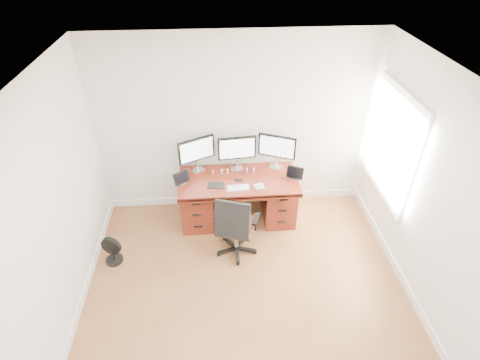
{
  "coord_description": "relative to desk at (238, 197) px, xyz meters",
  "views": [
    {
      "loc": [
        -0.31,
        -2.53,
        3.87
      ],
      "look_at": [
        0.0,
        1.5,
        0.95
      ],
      "focal_mm": 28.0,
      "sensor_mm": 36.0,
      "label": 1
    }
  ],
  "objects": [
    {
      "name": "figurine_pink",
      "position": [
        0.24,
        0.12,
        0.39
      ],
      "size": [
        0.03,
        0.03,
        0.08
      ],
      "color": "pink",
      "rests_on": "desk"
    },
    {
      "name": "monitor_right",
      "position": [
        0.58,
        0.24,
        0.68
      ],
      "size": [
        0.52,
        0.25,
        0.53
      ],
      "rotation": [
        0.0,
        0.0,
        -0.41
      ],
      "color": "silver",
      "rests_on": "desk"
    },
    {
      "name": "desk",
      "position": [
        0.0,
        0.0,
        0.0
      ],
      "size": [
        1.7,
        0.8,
        0.75
      ],
      "color": "#5B1E12",
      "rests_on": "ground"
    },
    {
      "name": "figurine_blue",
      "position": [
        -0.23,
        0.12,
        0.39
      ],
      "size": [
        0.03,
        0.03,
        0.08
      ],
      "color": "#6396DA",
      "rests_on": "desk"
    },
    {
      "name": "ground",
      "position": [
        0.0,
        -1.83,
        -0.4
      ],
      "size": [
        4.5,
        4.5,
        0.0
      ],
      "primitive_type": "plane",
      "color": "brown",
      "rests_on": "ground"
    },
    {
      "name": "figurine_orange",
      "position": [
        -0.15,
        0.12,
        0.39
      ],
      "size": [
        0.03,
        0.03,
        0.08
      ],
      "color": "#FDA84F",
      "rests_on": "desk"
    },
    {
      "name": "trackpad",
      "position": [
        0.28,
        -0.23,
        0.35
      ],
      "size": [
        0.16,
        0.16,
        0.01
      ],
      "primitive_type": "cube",
      "rotation": [
        0.0,
        0.0,
        0.2
      ],
      "color": "silver",
      "rests_on": "desk"
    },
    {
      "name": "tablet_right",
      "position": [
        0.8,
        -0.08,
        0.43
      ],
      "size": [
        0.24,
        0.17,
        0.19
      ],
      "rotation": [
        0.0,
        0.0,
        -0.46
      ],
      "color": "silver",
      "rests_on": "desk"
    },
    {
      "name": "monitor_center",
      "position": [
        0.0,
        0.24,
        0.68
      ],
      "size": [
        0.55,
        0.16,
        0.53
      ],
      "rotation": [
        0.0,
        0.0,
        0.09
      ],
      "color": "silver",
      "rests_on": "desk"
    },
    {
      "name": "drawing_tablet",
      "position": [
        -0.32,
        -0.16,
        0.35
      ],
      "size": [
        0.25,
        0.18,
        0.01
      ],
      "primitive_type": "cube",
      "rotation": [
        0.0,
        0.0,
        -0.16
      ],
      "color": "black",
      "rests_on": "desk"
    },
    {
      "name": "figurine_purple",
      "position": [
        0.14,
        0.12,
        0.39
      ],
      "size": [
        0.03,
        0.03,
        0.08
      ],
      "color": "#AA67E2",
      "rests_on": "desk"
    },
    {
      "name": "keyboard",
      "position": [
        -0.02,
        -0.25,
        0.36
      ],
      "size": [
        0.31,
        0.14,
        0.01
      ],
      "primitive_type": "cube",
      "rotation": [
        0.0,
        0.0,
        0.03
      ],
      "color": "white",
      "rests_on": "desk"
    },
    {
      "name": "phone",
      "position": [
        0.0,
        -0.06,
        0.35
      ],
      "size": [
        0.12,
        0.06,
        0.01
      ],
      "primitive_type": "cube",
      "rotation": [
        0.0,
        0.0,
        -0.02
      ],
      "color": "black",
      "rests_on": "desk"
    },
    {
      "name": "monitor_left",
      "position": [
        -0.58,
        0.24,
        0.68
      ],
      "size": [
        0.51,
        0.28,
        0.53
      ],
      "rotation": [
        0.0,
        0.0,
        0.47
      ],
      "color": "silver",
      "rests_on": "desk"
    },
    {
      "name": "tablet_left",
      "position": [
        -0.8,
        -0.08,
        0.43
      ],
      "size": [
        0.24,
        0.19,
        0.19
      ],
      "rotation": [
        0.0,
        0.0,
        0.6
      ],
      "color": "silver",
      "rests_on": "desk"
    },
    {
      "name": "back_wall",
      "position": [
        0.0,
        0.42,
        0.95
      ],
      "size": [
        4.0,
        0.1,
        2.7
      ],
      "primitive_type": "cube",
      "color": "white",
      "rests_on": "ground"
    },
    {
      "name": "figurine_brown",
      "position": [
        -0.36,
        0.12,
        0.39
      ],
      "size": [
        0.03,
        0.03,
        0.08
      ],
      "color": "brown",
      "rests_on": "desk"
    },
    {
      "name": "office_chair",
      "position": [
        -0.09,
        -0.74,
        -0.07
      ],
      "size": [
        0.67,
        0.67,
        1.01
      ],
      "rotation": [
        0.0,
        0.0,
        -0.31
      ],
      "color": "black",
      "rests_on": "ground"
    },
    {
      "name": "floor_fan",
      "position": [
        -1.74,
        -0.76,
        -0.21
      ],
      "size": [
        0.28,
        0.23,
        0.4
      ],
      "rotation": [
        0.0,
        0.0,
        -0.34
      ],
      "color": "black",
      "rests_on": "ground"
    },
    {
      "name": "right_wall",
      "position": [
        2.0,
        -1.72,
        0.95
      ],
      "size": [
        0.1,
        4.5,
        2.7
      ],
      "color": "white",
      "rests_on": "ground"
    }
  ]
}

